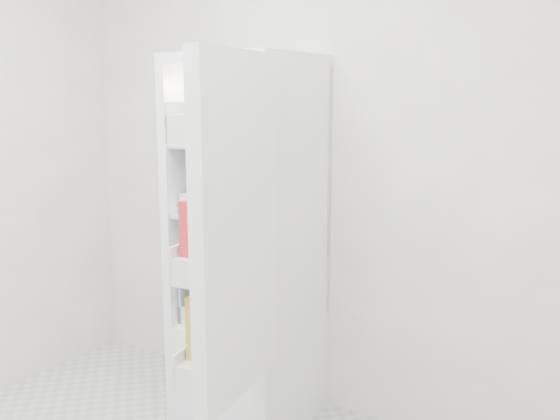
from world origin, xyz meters
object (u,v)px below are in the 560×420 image
Objects in this scene: red_cabbage at (285,254)px; mushroom_bowl at (232,258)px; refrigerator at (254,286)px; fridge_door at (231,235)px.

red_cabbage is 1.37× the size of mushroom_bowl.
red_cabbage reaches higher than mushroom_bowl.
refrigerator is 12.88× the size of mushroom_bowl.
mushroom_bowl is 0.11× the size of fridge_door.
mushroom_bowl is 0.90m from fridge_door.
red_cabbage is 0.75m from fridge_door.
mushroom_bowl is at bearing 167.18° from refrigerator.
mushroom_bowl is (-0.17, 0.04, 0.11)m from refrigerator.
fridge_door is at bearing -74.36° from red_cabbage.
refrigerator is 0.84m from fridge_door.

